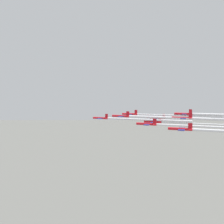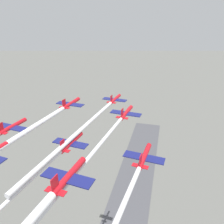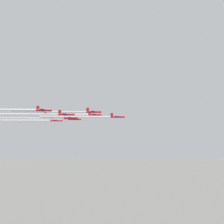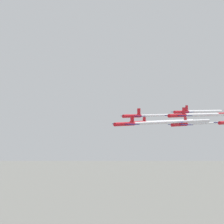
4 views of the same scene
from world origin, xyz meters
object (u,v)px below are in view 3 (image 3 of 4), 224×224
jet_5 (66,114)px  jet_2 (93,112)px  jet_0 (117,117)px  jet_8 (43,110)px  jet_6 (56,121)px  jet_4 (70,118)px  jet_3 (74,119)px  jet_1 (94,115)px  jet_7 (50,114)px

jet_5 → jet_2: bearing=120.5°
jet_0 → jet_8: 50.75m
jet_6 → jet_5: bearing=18.8°
jet_4 → jet_5: (-15.10, -12.32, 0.42)m
jet_3 → jet_5: size_ratio=1.00×
jet_1 → jet_2: size_ratio=1.00×
jet_2 → jet_4: bearing=-120.5°
jet_0 → jet_3: bearing=-120.5°
jet_2 → jet_7: size_ratio=1.00×
jet_3 → jet_1: bearing=59.5°
jet_1 → jet_4: bearing=-59.5°
jet_1 → jet_6: size_ratio=1.00×
jet_2 → jet_7: (-5.84, 37.99, 0.50)m
jet_3 → jet_5: 38.98m
jet_1 → jet_2: jet_1 is taller
jet_4 → jet_7: (-2.92, 18.99, 3.88)m
jet_1 → jet_8: (-36.04, 13.35, 0.72)m
jet_5 → jet_4: bearing=180.0°
jet_2 → jet_8: bearing=-90.0°
jet_0 → jet_2: (-18.02, 6.67, 2.25)m
jet_4 → jet_6: jet_6 is taller
jet_1 → jet_7: 33.13m
jet_0 → jet_6: bearing=-120.5°
jet_6 → jet_2: bearing=40.4°
jet_1 → jet_2: (-15.10, -12.32, -0.40)m
jet_2 → jet_5: 19.44m
jet_7 → jet_3: bearing=120.5°
jet_1 → jet_7: size_ratio=1.00×
jet_1 → jet_4: (-18.02, 6.67, -3.78)m
jet_2 → jet_7: bearing=-120.5°
jet_1 → jet_3: bearing=-120.5°
jet_2 → jet_4: jet_2 is taller
jet_4 → jet_6: 33.61m
jet_5 → jet_8: bearing=-120.5°
jet_1 → jet_5: (-33.12, -5.64, -3.36)m
jet_0 → jet_7: size_ratio=1.00×
jet_2 → jet_6: jet_2 is taller
jet_5 → jet_7: bearing=-150.5°
jet_5 → jet_0: bearing=120.5°
jet_4 → jet_5: size_ratio=1.00×
jet_3 → jet_8: jet_8 is taller
jet_3 → jet_4: bearing=-0.0°
jet_0 → jet_4: 33.15m
jet_4 → jet_5: jet_5 is taller
jet_4 → jet_6: bearing=-150.5°
jet_5 → jet_7: 33.78m
jet_5 → jet_7: (12.18, 31.31, 3.46)m
jet_3 → jet_0: bearing=59.5°
jet_1 → jet_4: jet_1 is taller
jet_1 → jet_6: jet_1 is taller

